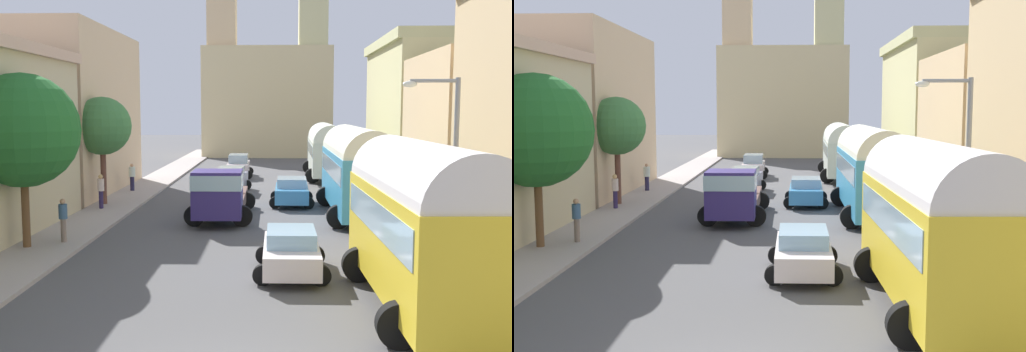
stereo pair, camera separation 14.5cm
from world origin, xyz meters
TOP-DOWN VIEW (x-y plane):
  - ground_plane at (0.00, 27.00)m, footprint 154.00×154.00m
  - sidewalk_left at (-7.25, 27.00)m, footprint 2.50×70.00m
  - sidewalk_right at (7.25, 27.00)m, footprint 2.50×70.00m
  - building_left_2 at (-11.27, 25.84)m, footprint 5.53×12.93m
  - building_right_2 at (10.79, 21.91)m, footprint 4.57×9.78m
  - building_right_3 at (11.26, 34.57)m, footprint 6.06×14.33m
  - distant_church at (-0.00, 54.86)m, footprint 13.24×7.86m
  - parked_bus_0 at (4.61, 4.99)m, footprint 3.42×8.15m
  - parked_bus_1 at (4.68, 18.31)m, footprint 3.30×9.60m
  - parked_bus_2 at (4.54, 33.95)m, footprint 3.28×9.78m
  - cargo_truck_0 at (-1.53, 16.99)m, footprint 2.98×7.11m
  - car_0 at (-1.77, 26.24)m, footprint 2.42×4.27m
  - car_1 at (-1.81, 34.47)m, footprint 2.17×4.35m
  - car_2 at (1.43, 8.16)m, footprint 2.26×3.85m
  - car_3 at (1.78, 21.51)m, footprint 2.33×3.76m
  - pedestrian_0 at (-6.87, 11.78)m, footprint 0.44×0.44m
  - pedestrian_1 at (-7.64, 25.84)m, footprint 0.49×0.49m
  - pedestrian_2 at (-7.65, 19.34)m, footprint 0.44×0.44m
  - streetlamp_near at (6.25, 8.86)m, footprint 1.76×0.28m
  - roadside_tree_1 at (-7.90, 10.95)m, footprint 4.01×4.01m
  - roadside_tree_2 at (-7.90, 20.77)m, footprint 2.96×2.96m

SIDE VIEW (x-z plane):
  - ground_plane at x=0.00m, z-range 0.00..0.00m
  - sidewalk_left at x=-7.25m, z-range 0.00..0.14m
  - sidewalk_right at x=7.25m, z-range 0.00..0.14m
  - car_2 at x=1.43m, z-range 0.02..1.42m
  - car_3 at x=1.78m, z-range 0.02..1.46m
  - car_0 at x=-1.77m, z-range 0.02..1.54m
  - car_1 at x=-1.81m, z-range -0.01..1.66m
  - pedestrian_1 at x=-7.64m, z-range 0.12..1.88m
  - pedestrian_0 at x=-6.87m, z-range 0.13..1.88m
  - pedestrian_2 at x=-7.65m, z-range 0.14..1.96m
  - cargo_truck_0 at x=-1.53m, z-range 0.02..2.45m
  - parked_bus_2 at x=4.54m, z-range 0.22..4.16m
  - parked_bus_1 at x=4.68m, z-range 0.24..4.42m
  - parked_bus_0 at x=4.61m, z-range 0.24..4.49m
  - streetlamp_near at x=6.25m, z-range 0.62..6.61m
  - building_right_2 at x=10.79m, z-range 0.00..7.83m
  - roadside_tree_2 at x=-7.90m, z-range 1.31..6.94m
  - roadside_tree_1 at x=-7.90m, z-range 1.13..7.42m
  - building_left_2 at x=-11.27m, z-range 0.00..9.56m
  - building_right_3 at x=11.26m, z-range 0.03..9.97m
  - distant_church at x=0.00m, z-range -2.96..16.10m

